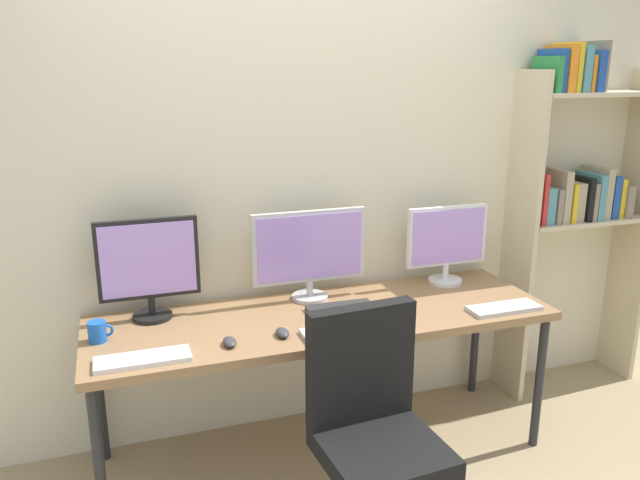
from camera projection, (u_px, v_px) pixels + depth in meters
name	position (u px, v px, depth m)	size (l,w,h in m)	color
wall_back	(297.00, 181.00, 3.17)	(4.57, 0.10, 2.60)	beige
desk	(323.00, 324.00, 2.96)	(2.17, 0.68, 0.74)	#936D47
bookshelf	(577.00, 186.00, 3.51)	(0.83, 0.28, 1.99)	beige
office_chair	(374.00, 460.00, 2.41)	(0.52, 0.52, 0.99)	#2D2D33
monitor_left	(149.00, 265.00, 2.83)	(0.45, 0.18, 0.47)	black
monitor_center	(309.00, 251.00, 3.07)	(0.58, 0.18, 0.45)	silver
monitor_right	(447.00, 241.00, 3.31)	(0.46, 0.18, 0.42)	silver
keyboard_left	(143.00, 359.00, 2.47)	(0.37, 0.13, 0.02)	silver
keyboard_center	(340.00, 331.00, 2.73)	(0.35, 0.13, 0.02)	silver
keyboard_right	(504.00, 308.00, 2.99)	(0.35, 0.13, 0.02)	silver
mouse_left_side	(230.00, 342.00, 2.61)	(0.06, 0.10, 0.03)	#38383D
mouse_right_side	(282.00, 333.00, 2.70)	(0.06, 0.10, 0.03)	#38383D
laptop_closed	(344.00, 312.00, 2.94)	(0.32, 0.22, 0.02)	#2D2D2D
coffee_mug	(98.00, 332.00, 2.64)	(0.11, 0.08, 0.09)	blue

